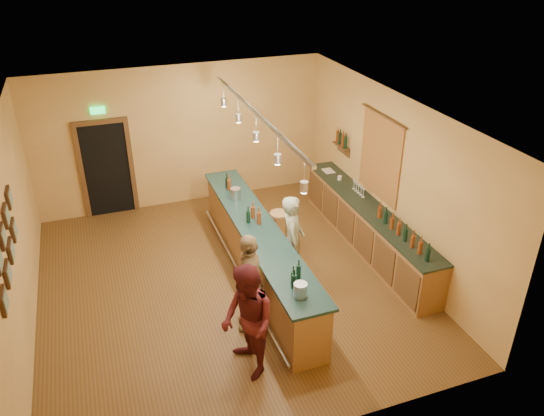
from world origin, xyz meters
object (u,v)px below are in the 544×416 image
object	(u,v)px
back_counter	(368,227)
customer_a	(248,322)
tasting_bar	(258,248)
customer_b	(250,282)
bartender	(293,240)
bar_stool	(279,219)

from	to	relation	value
back_counter	customer_a	bearing A→B (deg)	-143.69
tasting_bar	customer_b	distance (m)	1.40
tasting_bar	customer_b	bearing A→B (deg)	-113.52
bartender	customer_a	bearing A→B (deg)	164.66
tasting_bar	bartender	bearing A→B (deg)	-29.89
bartender	bar_stool	distance (m)	1.15
customer_b	back_counter	bearing A→B (deg)	131.72
bartender	customer_b	distance (m)	1.45
customer_b	bartender	bearing A→B (deg)	145.98
bartender	bar_stool	xyz separation A→B (m)	(0.17, 1.12, -0.20)
tasting_bar	customer_a	bearing A→B (deg)	-111.76
tasting_bar	customer_b	world-z (taller)	customer_b
customer_a	bar_stool	world-z (taller)	customer_a
tasting_bar	customer_a	size ratio (longest dim) A/B	2.87
customer_a	customer_b	size ratio (longest dim) A/B	1.04
bar_stool	customer_a	bearing A→B (deg)	-118.04
bar_stool	customer_b	bearing A→B (deg)	-121.60
bar_stool	bartender	bearing A→B (deg)	-98.65
customer_a	customer_b	bearing A→B (deg)	154.28
back_counter	bartender	xyz separation A→B (m)	(-1.81, -0.50, 0.37)
customer_b	customer_a	bearing A→B (deg)	-3.96
tasting_bar	bar_stool	world-z (taller)	tasting_bar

